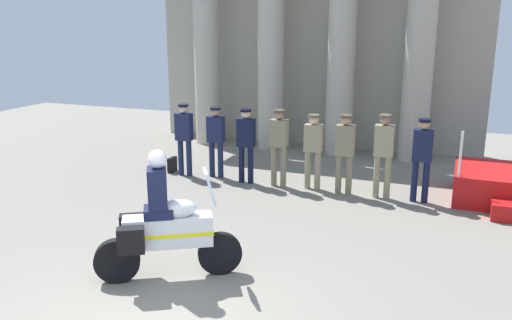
# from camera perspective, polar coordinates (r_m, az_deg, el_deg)

# --- Properties ---
(colonnade_backdrop) EXTENTS (9.48, 1.59, 5.88)m
(colonnade_backdrop) POSITION_cam_1_polar(r_m,az_deg,el_deg) (15.32, 5.83, 12.88)
(colonnade_backdrop) COLOR #A49F91
(colonnade_backdrop) RESTS_ON ground_plane
(officer_in_row_0) EXTENTS (0.39, 0.24, 1.71)m
(officer_in_row_0) POSITION_cam_1_polar(r_m,az_deg,el_deg) (12.66, -7.62, 2.76)
(officer_in_row_0) COLOR #191E42
(officer_in_row_0) RESTS_ON ground_plane
(officer_in_row_1) EXTENTS (0.39, 0.24, 1.66)m
(officer_in_row_1) POSITION_cam_1_polar(r_m,az_deg,el_deg) (12.47, -4.28, 2.53)
(officer_in_row_1) COLOR #191E42
(officer_in_row_1) RESTS_ON ground_plane
(officer_in_row_2) EXTENTS (0.39, 0.24, 1.69)m
(officer_in_row_2) POSITION_cam_1_polar(r_m,az_deg,el_deg) (11.99, -1.07, 2.16)
(officer_in_row_2) COLOR black
(officer_in_row_2) RESTS_ON ground_plane
(officer_in_row_3) EXTENTS (0.39, 0.24, 1.71)m
(officer_in_row_3) POSITION_cam_1_polar(r_m,az_deg,el_deg) (11.73, 2.44, 1.96)
(officer_in_row_3) COLOR #7A7056
(officer_in_row_3) RESTS_ON ground_plane
(officer_in_row_4) EXTENTS (0.39, 0.24, 1.64)m
(officer_in_row_4) POSITION_cam_1_polar(r_m,az_deg,el_deg) (11.61, 6.09, 1.53)
(officer_in_row_4) COLOR gray
(officer_in_row_4) RESTS_ON ground_plane
(officer_in_row_5) EXTENTS (0.39, 0.24, 1.70)m
(officer_in_row_5) POSITION_cam_1_polar(r_m,az_deg,el_deg) (11.35, 9.41, 1.27)
(officer_in_row_5) COLOR #7A7056
(officer_in_row_5) RESTS_ON ground_plane
(officer_in_row_6) EXTENTS (0.39, 0.24, 1.75)m
(officer_in_row_6) POSITION_cam_1_polar(r_m,az_deg,el_deg) (11.22, 13.38, 1.09)
(officer_in_row_6) COLOR gray
(officer_in_row_6) RESTS_ON ground_plane
(officer_in_row_7) EXTENTS (0.39, 0.24, 1.71)m
(officer_in_row_7) POSITION_cam_1_polar(r_m,az_deg,el_deg) (11.18, 17.20, 0.65)
(officer_in_row_7) COLOR #141938
(officer_in_row_7) RESTS_ON ground_plane
(motorcycle_with_rider) EXTENTS (1.85, 1.23, 1.90)m
(motorcycle_with_rider) POSITION_cam_1_polar(r_m,az_deg,el_deg) (7.69, -9.85, -6.93)
(motorcycle_with_rider) COLOR black
(motorcycle_with_rider) RESTS_ON ground_plane
(briefcase_on_ground) EXTENTS (0.10, 0.32, 0.36)m
(briefcase_on_ground) POSITION_cam_1_polar(r_m,az_deg,el_deg) (13.20, -8.87, -0.48)
(briefcase_on_ground) COLOR black
(briefcase_on_ground) RESTS_ON ground_plane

